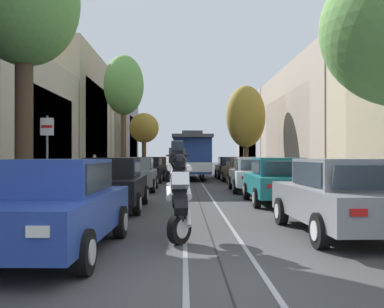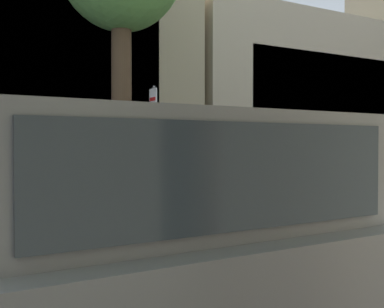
# 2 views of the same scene
# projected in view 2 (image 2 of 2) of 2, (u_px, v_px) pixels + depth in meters

# --- Properties ---
(parked_car_black_second_left) EXTENTS (2.03, 4.37, 1.58)m
(parked_car_black_second_left) POSITION_uv_depth(u_px,v_px,m) (244.00, 173.00, 9.49)
(parked_car_black_second_left) COLOR black
(parked_car_black_second_left) RESTS_ON ground
(parked_car_grey_near_right) EXTENTS (2.08, 4.39, 1.58)m
(parked_car_grey_near_right) POSITION_uv_depth(u_px,v_px,m) (177.00, 249.00, 2.63)
(parked_car_grey_near_right) COLOR slate
(parked_car_grey_near_right) RESTS_ON ground
(motorcycle_with_rider) EXTENTS (0.53, 1.79, 1.94)m
(motorcycle_with_rider) POSITION_uv_depth(u_px,v_px,m) (6.00, 178.00, 5.28)
(motorcycle_with_rider) COLOR black
(motorcycle_with_rider) RESTS_ON ground
(pedestrian_on_right_pavement) EXTENTS (0.55, 0.41, 1.58)m
(pedestrian_on_right_pavement) POSITION_uv_depth(u_px,v_px,m) (133.00, 166.00, 10.70)
(pedestrian_on_right_pavement) COLOR #282D38
(pedestrian_on_right_pavement) RESTS_ON ground
(fire_hydrant) EXTENTS (0.40, 0.22, 0.84)m
(fire_hydrant) POSITION_uv_depth(u_px,v_px,m) (214.00, 185.00, 10.90)
(fire_hydrant) COLOR #B2B2B7
(fire_hydrant) RESTS_ON ground
(street_sign_post) EXTENTS (0.36, 0.07, 2.74)m
(street_sign_post) POSITION_uv_depth(u_px,v_px,m) (154.00, 132.00, 10.15)
(street_sign_post) COLOR slate
(street_sign_post) RESTS_ON ground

